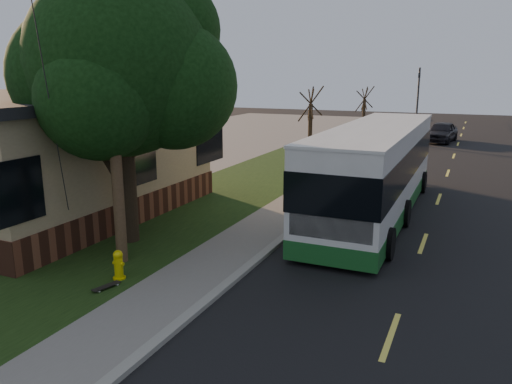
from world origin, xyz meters
TOP-DOWN VIEW (x-y plane):
  - ground at (0.00, 0.00)m, footprint 120.00×120.00m
  - road at (4.00, 10.00)m, footprint 8.00×80.00m
  - curb at (0.00, 10.00)m, footprint 0.25×80.00m
  - sidewalk at (-1.00, 10.00)m, footprint 2.00×80.00m
  - grass_verge at (-4.50, 10.00)m, footprint 5.00×80.00m
  - building_lot at (-14.50, 10.00)m, footprint 15.00×80.00m
  - fire_hydrant at (-2.60, 0.00)m, footprint 0.32×0.32m
  - utility_pole at (-3.31, 0.99)m, footprint 2.86×3.21m
  - leafy_tree at (-4.17, 2.65)m, footprint 6.30×6.00m
  - bare_tree_near at (-3.50, 18.00)m, footprint 1.38×1.21m
  - bare_tree_far at (-3.00, 30.00)m, footprint 1.38×1.21m
  - traffic_signal at (0.50, 34.00)m, footprint 0.18×0.22m
  - transit_bus at (1.99, 8.57)m, footprint 2.76×11.98m
  - skateboard_main at (-2.50, -0.60)m, footprint 0.36×0.74m
  - dumpster at (-9.29, 2.87)m, footprint 1.37×1.12m
  - distant_car at (2.75, 30.63)m, footprint 2.40×4.68m

SIDE VIEW (x-z plane):
  - ground at x=0.00m, z-range 0.00..0.00m
  - road at x=4.00m, z-range 0.00..0.01m
  - building_lot at x=-14.50m, z-range 0.00..0.04m
  - grass_verge at x=-4.50m, z-range 0.00..0.07m
  - sidewalk at x=-1.00m, z-range 0.00..0.08m
  - curb at x=0.00m, z-range 0.00..0.12m
  - skateboard_main at x=-2.50m, z-range 0.09..0.15m
  - fire_hydrant at x=-2.60m, z-range 0.06..0.80m
  - dumpster at x=-9.29m, z-range 0.04..1.20m
  - distant_car at x=2.75m, z-range 0.00..1.53m
  - transit_bus at x=1.99m, z-range 0.11..3.35m
  - bare_tree_far at x=-3.00m, z-range -0.01..4.02m
  - bare_tree_near at x=-3.50m, z-range 0.00..4.30m
  - traffic_signal at x=0.50m, z-range 0.41..5.91m
  - utility_pole at x=-3.31m, z-range 0.10..9.17m
  - leafy_tree at x=-4.17m, z-range 1.27..9.07m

